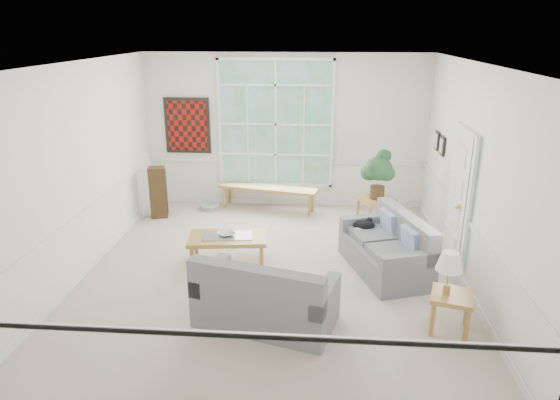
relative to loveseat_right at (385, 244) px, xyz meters
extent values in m
cube|color=#BBAD9A|center=(-1.65, -0.13, -0.44)|extent=(5.50, 6.00, 0.01)
cube|color=white|center=(-1.65, -0.13, 2.56)|extent=(5.50, 6.00, 0.02)
cube|color=white|center=(-1.65, 2.87, 1.06)|extent=(5.50, 0.02, 3.00)
cube|color=white|center=(-1.65, -3.13, 1.06)|extent=(5.50, 0.02, 3.00)
cube|color=white|center=(-4.40, -0.13, 1.06)|extent=(0.02, 6.00, 3.00)
cube|color=white|center=(1.10, -0.13, 1.06)|extent=(0.02, 6.00, 3.00)
cube|color=white|center=(-1.85, 2.83, 1.21)|extent=(2.30, 0.08, 2.40)
cube|color=white|center=(1.06, 0.47, 0.61)|extent=(0.08, 0.90, 2.10)
cube|color=white|center=(1.06, -0.16, 0.71)|extent=(0.08, 0.26, 1.90)
cube|color=#590C08|center=(-3.60, 2.82, 1.16)|extent=(0.90, 0.06, 1.10)
cube|color=black|center=(1.06, 1.62, 1.11)|extent=(0.04, 0.26, 0.32)
cube|color=black|center=(1.06, 2.02, 1.11)|extent=(0.04, 0.26, 0.32)
cube|color=slate|center=(0.00, 0.00, 0.00)|extent=(1.30, 1.79, 0.87)
cube|color=slate|center=(-1.60, -1.50, 0.01)|extent=(1.81, 1.26, 0.89)
cube|color=#A87D3B|center=(-2.35, 0.10, -0.22)|extent=(1.24, 0.78, 0.44)
imported|color=#A1A2A7|center=(-2.36, 0.10, 0.04)|extent=(0.40, 0.40, 0.07)
cube|color=#A87D3B|center=(-1.98, 2.52, -0.21)|extent=(2.00, 0.79, 0.46)
cube|color=#A87D3B|center=(0.04, 1.76, -0.16)|extent=(0.74, 0.74, 0.56)
cube|color=#A87D3B|center=(0.60, -1.50, -0.19)|extent=(0.59, 0.59, 0.48)
cylinder|color=gray|center=(-3.14, 2.42, -0.38)|extent=(0.50, 0.50, 0.11)
cube|color=#3A2813|center=(-4.01, 1.95, 0.05)|extent=(0.35, 0.30, 0.98)
ellipsoid|color=black|center=(-0.27, 0.51, 0.09)|extent=(0.42, 0.40, 0.16)
camera|label=1|loc=(-1.02, -6.78, 3.00)|focal=32.00mm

